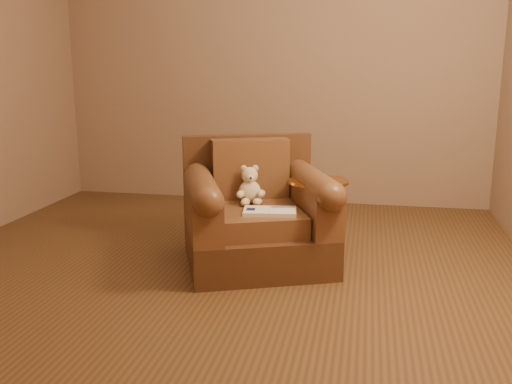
# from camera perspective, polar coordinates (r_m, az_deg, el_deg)

# --- Properties ---
(floor) EXTENTS (4.00, 4.00, 0.00)m
(floor) POSITION_cam_1_polar(r_m,az_deg,el_deg) (3.66, -3.82, -8.05)
(floor) COLOR brown
(floor) RESTS_ON ground
(armchair) EXTENTS (1.15, 1.13, 0.81)m
(armchair) POSITION_cam_1_polar(r_m,az_deg,el_deg) (3.75, 0.02, -2.42)
(armchair) COLOR #4B2C19
(armchair) RESTS_ON floor
(teddy_bear) EXTENTS (0.18, 0.22, 0.26)m
(teddy_bear) POSITION_cam_1_polar(r_m,az_deg,el_deg) (3.78, -0.60, 0.34)
(teddy_bear) COLOR beige
(teddy_bear) RESTS_ON armchair
(guidebook) EXTENTS (0.35, 0.24, 0.03)m
(guidebook) POSITION_cam_1_polar(r_m,az_deg,el_deg) (3.53, 1.38, -1.96)
(guidebook) COLOR beige
(guidebook) RESTS_ON armchair
(side_table) EXTENTS (0.39, 0.39, 0.55)m
(side_table) POSITION_cam_1_polar(r_m,az_deg,el_deg) (3.80, 6.17, -2.57)
(side_table) COLOR #C78336
(side_table) RESTS_ON floor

